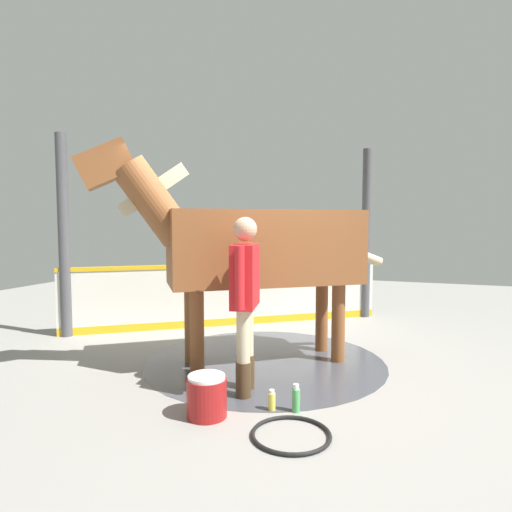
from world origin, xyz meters
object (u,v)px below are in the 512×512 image
Objects in this scene: handler at (245,292)px; bottle_shampoo at (272,401)px; hose_coil at (291,434)px; horse at (254,245)px; bottle_spray at (296,399)px; wash_bucket at (207,396)px.

bottle_shampoo is at bearing -51.00° from handler.
hose_coil is at bearing -144.64° from bottle_shampoo.
handler is at bearing 42.88° from hose_coil.
horse is 16.50× the size of bottle_shampoo.
hose_coil is at bearing -170.15° from bottle_spray.
horse is at bearing 35.38° from bottle_spray.
horse is 1.92m from bottle_spray.
handler is at bearing -11.10° from wash_bucket.
horse is at bearing 29.25° from hose_coil.
horse is at bearing 4.60° from wash_bucket.
horse is 1.95m from wash_bucket.
wash_bucket is at bearing 82.78° from hose_coil.
horse is at bearing 93.28° from handler.
handler reaches higher than hose_coil.
bottle_shampoo is 0.75× the size of bottle_spray.
horse is at bearing 26.98° from bottle_shampoo.
bottle_shampoo reaches higher than hose_coil.
hose_coil is (-0.10, -0.78, -0.16)m from wash_bucket.
handler is at bearing 65.88° from bottle_spray.
hose_coil is at bearing 83.57° from horse.
handler is 1.03m from wash_bucket.
hose_coil is at bearing -58.88° from handler.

